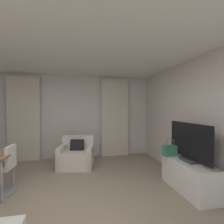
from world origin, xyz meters
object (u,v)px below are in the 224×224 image
object	(u,v)px
armchair	(77,156)
desk_chair	(3,172)
tv_console	(189,176)
tv_flatscreen	(189,143)
handbag_primary	(170,150)

from	to	relation	value
armchair	desk_chair	size ratio (longest dim) A/B	1.14
armchair	tv_console	distance (m)	2.75
armchair	tv_flatscreen	bearing A→B (deg)	-41.19
tv_console	tv_flatscreen	size ratio (longest dim) A/B	1.04
tv_flatscreen	handbag_primary	world-z (taller)	tv_flatscreen
tv_console	handbag_primary	distance (m)	0.59
armchair	desk_chair	distance (m)	1.79
tv_flatscreen	tv_console	bearing A→B (deg)	90.00
desk_chair	tv_flatscreen	bearing A→B (deg)	-10.19
armchair	tv_console	bearing A→B (deg)	-41.14
desk_chair	handbag_primary	distance (m)	3.26
armchair	tv_flatscreen	size ratio (longest dim) A/B	0.87
tv_flatscreen	desk_chair	bearing A→B (deg)	169.81
desk_chair	armchair	bearing A→B (deg)	42.49
desk_chair	handbag_primary	world-z (taller)	handbag_primary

